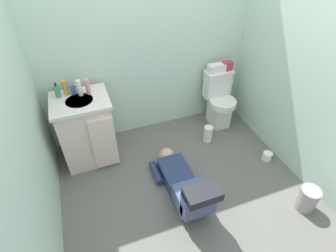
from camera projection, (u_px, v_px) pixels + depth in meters
ground_plane at (180, 181)px, 2.95m from camera, size 3.03×3.10×0.04m
wall_back at (146, 40)px, 2.97m from camera, size 2.69×0.08×2.40m
wall_left at (11, 120)px, 1.82m from camera, size 0.08×2.10×2.40m
wall_right at (309, 62)px, 2.53m from camera, size 0.08×2.10×2.40m
toilet at (219, 100)px, 3.52m from camera, size 0.36×0.46×0.75m
vanity_cabinet at (87, 129)px, 2.96m from camera, size 0.60×0.53×0.82m
faucet at (77, 89)px, 2.78m from camera, size 0.02×0.02×0.10m
person_plumber at (184, 184)px, 2.67m from camera, size 0.39×1.06×0.52m
tissue_box at (216, 68)px, 3.30m from camera, size 0.22×0.11×0.10m
toiletry_bag at (227, 66)px, 3.34m from camera, size 0.12×0.09×0.11m
soap_dispenser at (57, 91)px, 2.71m from camera, size 0.06×0.06×0.17m
bottle_amber at (65, 88)px, 2.73m from camera, size 0.06×0.06×0.17m
bottle_blue at (72, 89)px, 2.76m from camera, size 0.06×0.06×0.11m
bottle_white at (79, 88)px, 2.72m from camera, size 0.05×0.05×0.17m
bottle_pink at (88, 87)px, 2.75m from camera, size 0.05×0.05×0.17m
trash_can at (307, 199)px, 2.58m from camera, size 0.19×0.19×0.26m
paper_towel_roll at (208, 134)px, 3.37m from camera, size 0.11×0.11×0.22m
toilet_paper_roll at (267, 156)px, 3.15m from camera, size 0.11×0.11×0.10m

